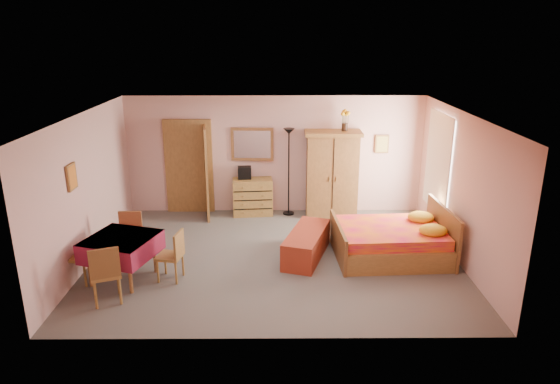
{
  "coord_description": "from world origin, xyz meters",
  "views": [
    {
      "loc": [
        0.04,
        -8.23,
        3.91
      ],
      "look_at": [
        0.1,
        0.3,
        1.15
      ],
      "focal_mm": 32.0,
      "sensor_mm": 36.0,
      "label": 1
    }
  ],
  "objects_px": {
    "chair_east": "(170,256)",
    "dining_table": "(123,258)",
    "chest_of_drawers": "(253,197)",
    "floor_lamp": "(289,172)",
    "bed": "(391,232)",
    "sunflower_vase": "(345,120)",
    "chair_north": "(129,239)",
    "bench": "(307,244)",
    "wall_mirror": "(252,144)",
    "wardrobe": "(332,174)",
    "chair_south": "(105,273)",
    "chair_west": "(79,256)",
    "stereo": "(244,173)"
  },
  "relations": [
    {
      "from": "chest_of_drawers",
      "to": "bed",
      "type": "relative_size",
      "value": 0.43
    },
    {
      "from": "dining_table",
      "to": "chair_south",
      "type": "xyz_separation_m",
      "value": [
        -0.04,
        -0.71,
        0.1
      ]
    },
    {
      "from": "stereo",
      "to": "bed",
      "type": "xyz_separation_m",
      "value": [
        2.75,
        -2.24,
        -0.49
      ]
    },
    {
      "from": "bed",
      "to": "bench",
      "type": "height_order",
      "value": "bed"
    },
    {
      "from": "chair_south",
      "to": "floor_lamp",
      "type": "bearing_deg",
      "value": 31.67
    },
    {
      "from": "wardrobe",
      "to": "sunflower_vase",
      "type": "xyz_separation_m",
      "value": [
        0.24,
        0.04,
        1.17
      ]
    },
    {
      "from": "wardrobe",
      "to": "dining_table",
      "type": "bearing_deg",
      "value": -140.22
    },
    {
      "from": "chest_of_drawers",
      "to": "bench",
      "type": "distance_m",
      "value": 2.47
    },
    {
      "from": "sunflower_vase",
      "to": "chair_south",
      "type": "bearing_deg",
      "value": -136.98
    },
    {
      "from": "sunflower_vase",
      "to": "chair_north",
      "type": "xyz_separation_m",
      "value": [
        -4.03,
        -2.39,
        -1.67
      ]
    },
    {
      "from": "wardrobe",
      "to": "bed",
      "type": "relative_size",
      "value": 0.95
    },
    {
      "from": "wall_mirror",
      "to": "stereo",
      "type": "relative_size",
      "value": 3.22
    },
    {
      "from": "chair_north",
      "to": "chair_west",
      "type": "height_order",
      "value": "chair_west"
    },
    {
      "from": "chair_south",
      "to": "chair_east",
      "type": "distance_m",
      "value": 1.07
    },
    {
      "from": "floor_lamp",
      "to": "bed",
      "type": "height_order",
      "value": "floor_lamp"
    },
    {
      "from": "wall_mirror",
      "to": "wardrobe",
      "type": "relative_size",
      "value": 0.49
    },
    {
      "from": "wardrobe",
      "to": "chest_of_drawers",
      "type": "bearing_deg",
      "value": 178.97
    },
    {
      "from": "wardrobe",
      "to": "bed",
      "type": "bearing_deg",
      "value": -67.38
    },
    {
      "from": "chair_south",
      "to": "chair_west",
      "type": "relative_size",
      "value": 1.03
    },
    {
      "from": "chair_east",
      "to": "dining_table",
      "type": "bearing_deg",
      "value": 100.2
    },
    {
      "from": "wardrobe",
      "to": "bench",
      "type": "relative_size",
      "value": 1.28
    },
    {
      "from": "bench",
      "to": "chair_east",
      "type": "height_order",
      "value": "chair_east"
    },
    {
      "from": "chair_south",
      "to": "sunflower_vase",
      "type": "bearing_deg",
      "value": 21.49
    },
    {
      "from": "floor_lamp",
      "to": "bench",
      "type": "relative_size",
      "value": 1.31
    },
    {
      "from": "stereo",
      "to": "wall_mirror",
      "type": "bearing_deg",
      "value": 43.12
    },
    {
      "from": "sunflower_vase",
      "to": "chair_south",
      "type": "xyz_separation_m",
      "value": [
        -4.0,
        -3.74,
        -1.65
      ]
    },
    {
      "from": "bed",
      "to": "chair_south",
      "type": "relative_size",
      "value": 2.11
    },
    {
      "from": "sunflower_vase",
      "to": "chair_south",
      "type": "relative_size",
      "value": 0.48
    },
    {
      "from": "wall_mirror",
      "to": "chair_north",
      "type": "bearing_deg",
      "value": -125.74
    },
    {
      "from": "stereo",
      "to": "chair_east",
      "type": "bearing_deg",
      "value": -108.57
    },
    {
      "from": "chest_of_drawers",
      "to": "floor_lamp",
      "type": "distance_m",
      "value": 0.97
    },
    {
      "from": "chair_south",
      "to": "chair_north",
      "type": "bearing_deg",
      "value": 69.67
    },
    {
      "from": "floor_lamp",
      "to": "chair_north",
      "type": "xyz_separation_m",
      "value": [
        -2.85,
        -2.43,
        -0.52
      ]
    },
    {
      "from": "sunflower_vase",
      "to": "chair_north",
      "type": "distance_m",
      "value": 4.98
    },
    {
      "from": "chest_of_drawers",
      "to": "sunflower_vase",
      "type": "bearing_deg",
      "value": -5.33
    },
    {
      "from": "bench",
      "to": "dining_table",
      "type": "bearing_deg",
      "value": -164.73
    },
    {
      "from": "bed",
      "to": "wall_mirror",
      "type": "bearing_deg",
      "value": 133.94
    },
    {
      "from": "floor_lamp",
      "to": "dining_table",
      "type": "height_order",
      "value": "floor_lamp"
    },
    {
      "from": "chair_south",
      "to": "chair_east",
      "type": "relative_size",
      "value": 1.12
    },
    {
      "from": "bed",
      "to": "stereo",
      "type": "bearing_deg",
      "value": 137.75
    },
    {
      "from": "dining_table",
      "to": "bench",
      "type": "bearing_deg",
      "value": 15.27
    },
    {
      "from": "wall_mirror",
      "to": "bench",
      "type": "xyz_separation_m",
      "value": [
        1.07,
        -2.42,
        -1.3
      ]
    },
    {
      "from": "bed",
      "to": "dining_table",
      "type": "bearing_deg",
      "value": -172.47
    },
    {
      "from": "floor_lamp",
      "to": "chair_south",
      "type": "xyz_separation_m",
      "value": [
        -2.82,
        -3.77,
        -0.5
      ]
    },
    {
      "from": "chest_of_drawers",
      "to": "chair_south",
      "type": "xyz_separation_m",
      "value": [
        -2.03,
        -3.75,
        0.06
      ]
    },
    {
      "from": "bench",
      "to": "chair_north",
      "type": "distance_m",
      "value": 3.14
    },
    {
      "from": "dining_table",
      "to": "chest_of_drawers",
      "type": "bearing_deg",
      "value": 56.93
    },
    {
      "from": "dining_table",
      "to": "wardrobe",
      "type": "bearing_deg",
      "value": 38.76
    },
    {
      "from": "bed",
      "to": "chest_of_drawers",
      "type": "bearing_deg",
      "value": 136.54
    },
    {
      "from": "wall_mirror",
      "to": "sunflower_vase",
      "type": "height_order",
      "value": "sunflower_vase"
    }
  ]
}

